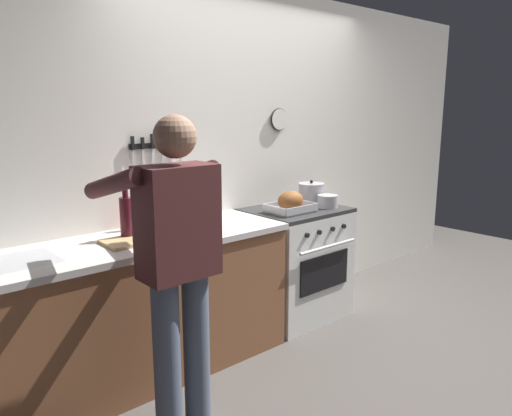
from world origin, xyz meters
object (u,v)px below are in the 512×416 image
stove (295,263)px  bottle_hot_sauce (125,219)px  saucepan (327,201)px  roasting_pan (291,203)px  bottle_soy_sauce (201,207)px  stock_pot (311,193)px  person_cook (177,257)px  bottle_dish_soap (187,216)px  bottle_wine_red (126,217)px  cutting_board (134,240)px

stove → bottle_hot_sauce: size_ratio=4.94×
stove → saucepan: bearing=-31.6°
roasting_pan → bottle_soy_sauce: (-0.64, 0.27, 0.01)m
roasting_pan → stock_pot: size_ratio=1.64×
person_cook → bottle_dish_soap: 0.83m
roasting_pan → bottle_wine_red: size_ratio=1.08×
person_cook → bottle_dish_soap: (0.49, 0.66, 0.03)m
bottle_soy_sauce → bottle_hot_sauce: (-0.58, 0.03, -0.01)m
bottle_hot_sauce → person_cook: bearing=-99.9°
bottle_soy_sauce → stove: bearing=-15.0°
cutting_board → roasting_pan: bearing=-0.8°
saucepan → bottle_soy_sauce: (-0.99, 0.34, 0.03)m
person_cook → cutting_board: bearing=-3.7°
person_cook → stove: bearing=-64.8°
cutting_board → person_cook: bearing=-96.4°
roasting_pan → person_cook: bearing=-157.9°
person_cook → bottle_hot_sauce: 0.87m
bottle_soy_sauce → bottle_dish_soap: bottle_soy_sauce is taller
saucepan → bottle_dish_soap: bottle_dish_soap is taller
bottle_wine_red → cutting_board: bearing=-92.6°
person_cook → stock_pot: person_cook is taller
stove → bottle_dish_soap: bearing=177.7°
bottle_hot_sauce → bottle_wine_red: bearing=-113.6°
person_cook → stock_pot: size_ratio=7.74×
stock_pot → bottle_soy_sauce: 1.02m
bottle_soy_sauce → stock_pot: bearing=-8.4°
bottle_soy_sauce → roasting_pan: bearing=-23.0°
roasting_pan → bottle_dish_soap: (-0.87, 0.11, 0.01)m
stock_pot → bottle_wine_red: (-1.67, -0.01, 0.05)m
stove → bottle_dish_soap: size_ratio=4.55×
stock_pot → saucepan: bearing=-95.3°
stock_pot → bottle_hot_sauce: 1.60m
person_cook → bottle_wine_red: bearing=-3.1°
bottle_dish_soap → saucepan: bearing=-8.1°
bottle_wine_red → roasting_pan: bearing=-5.1°
roasting_pan → bottle_hot_sauce: (-1.22, 0.30, 0.00)m
stock_pot → bottle_dish_soap: (-1.24, -0.02, -0.00)m
bottle_soy_sauce → person_cook: bearing=-131.3°
stove → stock_pot: stock_pot is taller
stock_pot → bottle_hot_sauce: bearing=173.6°
person_cook → bottle_dish_soap: person_cook is taller
bottle_wine_red → bottle_dish_soap: bearing=-1.4°
person_cook → bottle_hot_sauce: (0.15, 0.86, 0.02)m
stock_pot → bottle_dish_soap: bearing=-179.2°
bottle_wine_red → bottle_soy_sauce: 0.68m
saucepan → roasting_pan: bearing=168.8°
bottle_soy_sauce → cutting_board: bearing=-159.1°
person_cook → bottle_hot_sauce: bearing=-7.2°
stove → stock_pot: size_ratio=4.20×
person_cook → roasting_pan: bearing=-65.2°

